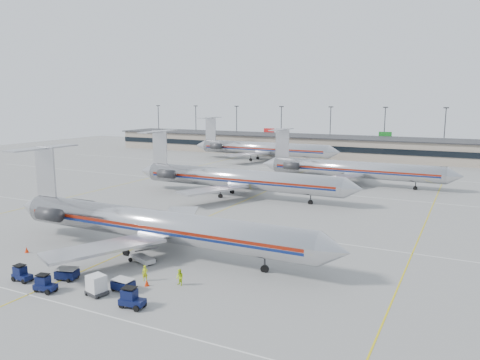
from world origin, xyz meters
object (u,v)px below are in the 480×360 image
Objects in this scene: jet_second_row at (236,178)px; uld_container at (96,285)px; jet_foreground at (151,224)px; belt_loader at (143,257)px; tug_center at (44,284)px.

jet_second_row is 45.60m from uld_container.
belt_loader is at bearing -69.22° from jet_foreground.
jet_second_row is 36.64m from belt_loader.
belt_loader is at bearing 62.20° from tug_center.
belt_loader is at bearing 114.67° from uld_container.
tug_center is at bearing -147.71° from uld_container.
uld_container reaches higher than tug_center.
uld_container is at bearing -76.36° from jet_foreground.
uld_container is (8.71, -44.69, -2.45)m from jet_second_row.
jet_second_row is 21.52× the size of uld_container.
jet_foreground reaches higher than uld_container.
tug_center is 10.93m from belt_loader.
belt_loader reaches higher than uld_container.
uld_container is (2.93, -12.09, -2.46)m from jet_foreground.
belt_loader reaches higher than tug_center.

